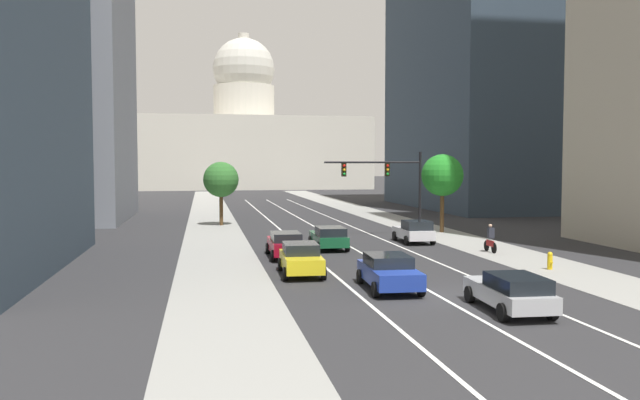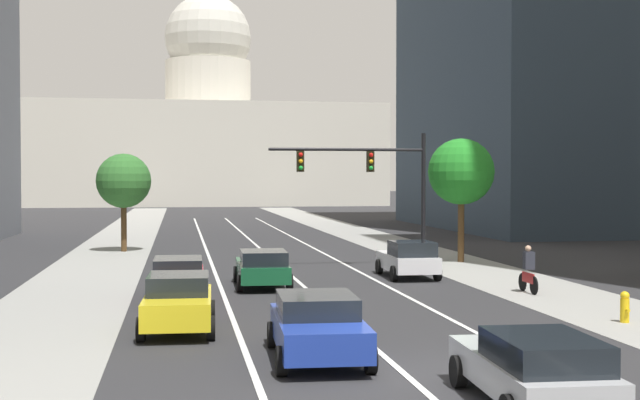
# 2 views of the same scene
# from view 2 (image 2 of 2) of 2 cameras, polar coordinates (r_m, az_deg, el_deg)

# --- Properties ---
(ground_plane) EXTENTS (400.00, 400.00, 0.00)m
(ground_plane) POSITION_cam_2_polar(r_m,az_deg,el_deg) (57.69, -4.78, -2.64)
(ground_plane) COLOR #2B2B2D
(sidewalk_left) EXTENTS (4.42, 130.00, 0.01)m
(sidewalk_left) POSITION_cam_2_polar(r_m,az_deg,el_deg) (52.65, -13.61, -3.06)
(sidewalk_left) COLOR gray
(sidewalk_left) RESTS_ON ground
(sidewalk_right) EXTENTS (4.42, 130.00, 0.01)m
(sidewalk_right) POSITION_cam_2_polar(r_m,az_deg,el_deg) (54.15, 4.67, -2.90)
(sidewalk_right) COLOR gray
(sidewalk_right) RESTS_ON ground
(lane_stripe_left) EXTENTS (0.16, 90.00, 0.01)m
(lane_stripe_left) POSITION_cam_2_polar(r_m,az_deg,el_deg) (42.58, -7.36, -4.10)
(lane_stripe_left) COLOR white
(lane_stripe_left) RESTS_ON ground
(lane_stripe_center) EXTENTS (0.16, 90.00, 0.01)m
(lane_stripe_center) POSITION_cam_2_polar(r_m,az_deg,el_deg) (42.81, -3.14, -4.06)
(lane_stripe_center) COLOR white
(lane_stripe_center) RESTS_ON ground
(lane_stripe_right) EXTENTS (0.16, 90.00, 0.01)m
(lane_stripe_right) POSITION_cam_2_polar(r_m,az_deg,el_deg) (43.27, 1.02, -4.00)
(lane_stripe_right) COLOR white
(lane_stripe_right) RESTS_ON ground
(capitol_building) EXTENTS (52.07, 29.76, 34.23)m
(capitol_building) POSITION_cam_2_polar(r_m,az_deg,el_deg) (136.48, -7.51, 3.90)
(capitol_building) COLOR beige
(capitol_building) RESTS_ON ground
(car_silver) EXTENTS (2.16, 4.54, 1.42)m
(car_silver) POSITION_cam_2_polar(r_m,az_deg,el_deg) (15.95, 14.14, -10.88)
(car_silver) COLOR #B2B5BA
(car_silver) RESTS_ON ground
(car_blue) EXTENTS (2.27, 4.51, 1.47)m
(car_blue) POSITION_cam_2_polar(r_m,az_deg,el_deg) (19.60, -0.16, -8.43)
(car_blue) COLOR #1E389E
(car_blue) RESTS_ON ground
(car_yellow) EXTENTS (2.11, 4.18, 1.53)m
(car_yellow) POSITION_cam_2_polar(r_m,az_deg,el_deg) (23.44, -9.50, -6.76)
(car_yellow) COLOR yellow
(car_yellow) RESTS_ON ground
(car_green) EXTENTS (2.12, 4.60, 1.45)m
(car_green) POSITION_cam_2_polar(r_m,az_deg,el_deg) (32.34, -3.90, -4.54)
(car_green) COLOR #14512D
(car_green) RESTS_ON ground
(car_white) EXTENTS (2.07, 4.04, 1.56)m
(car_white) POSITION_cam_2_polar(r_m,az_deg,el_deg) (35.47, 5.98, -3.95)
(car_white) COLOR silver
(car_white) RESTS_ON ground
(car_crimson) EXTENTS (1.98, 4.60, 1.48)m
(car_crimson) POSITION_cam_2_polar(r_m,az_deg,el_deg) (29.19, -9.50, -5.17)
(car_crimson) COLOR maroon
(car_crimson) RESTS_ON ground
(traffic_signal_mast) EXTENTS (7.37, 0.39, 6.24)m
(traffic_signal_mast) POSITION_cam_2_polar(r_m,az_deg,el_deg) (39.29, 3.68, 1.72)
(traffic_signal_mast) COLOR black
(traffic_signal_mast) RESTS_ON ground
(fire_hydrant) EXTENTS (0.26, 0.35, 0.91)m
(fire_hydrant) POSITION_cam_2_polar(r_m,az_deg,el_deg) (25.97, 19.80, -6.76)
(fire_hydrant) COLOR yellow
(fire_hydrant) RESTS_ON ground
(cyclist) EXTENTS (0.36, 1.70, 1.72)m
(cyclist) POSITION_cam_2_polar(r_m,az_deg,el_deg) (31.56, 13.83, -4.56)
(cyclist) COLOR black
(cyclist) RESTS_ON ground
(street_tree_mid_left) EXTENTS (3.07, 3.07, 5.53)m
(street_tree_mid_left) POSITION_cam_2_polar(r_m,az_deg,el_deg) (48.91, -13.06, 1.24)
(street_tree_mid_left) COLOR #51381E
(street_tree_mid_left) RESTS_ON ground
(street_tree_near_right) EXTENTS (3.26, 3.26, 6.10)m
(street_tree_near_right) POSITION_cam_2_polar(r_m,az_deg,el_deg) (42.31, 9.47, 1.86)
(street_tree_near_right) COLOR #51381E
(street_tree_near_right) RESTS_ON ground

